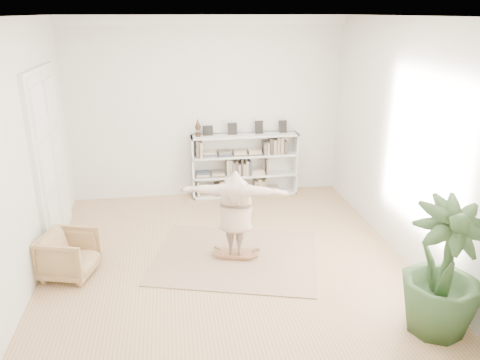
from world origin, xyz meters
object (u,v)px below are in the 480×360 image
at_px(rocker_board, 236,254).
at_px(houseplant, 443,269).
at_px(bookshelf, 244,166).
at_px(person, 236,211).
at_px(armchair, 69,255).

xyz_separation_m(rocker_board, houseplant, (2.13, -2.11, 0.76)).
height_order(bookshelf, person, bookshelf).
bearing_deg(armchair, houseplant, -97.20).
bearing_deg(houseplant, person, 135.29).
bearing_deg(bookshelf, armchair, -137.35).
bearing_deg(person, bookshelf, -86.10).
bearing_deg(person, rocker_board, 151.11).
bearing_deg(armchair, rocker_board, -70.86).
height_order(bookshelf, armchair, bookshelf).
distance_m(armchair, houseplant, 5.03).
height_order(bookshelf, houseplant, houseplant).
bearing_deg(houseplant, bookshelf, 108.01).
height_order(rocker_board, person, person).
bearing_deg(bookshelf, rocker_board, -102.21).
height_order(person, houseplant, houseplant).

